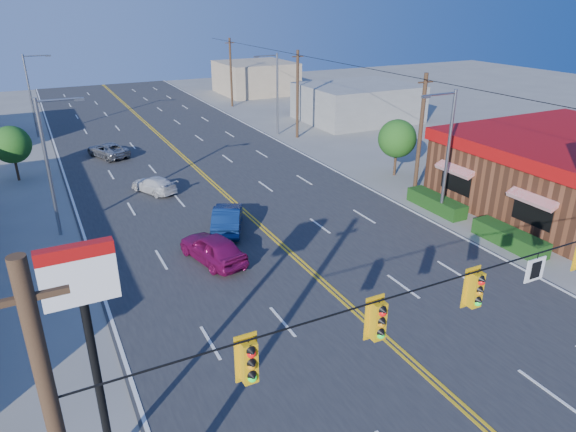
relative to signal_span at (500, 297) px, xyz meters
name	(u,v)px	position (x,y,z in m)	size (l,w,h in m)	color
ground	(479,423)	(0.12, 0.00, -4.89)	(160.00, 160.00, 0.00)	gray
road	(246,213)	(0.12, 20.00, -4.86)	(20.00, 120.00, 0.06)	#2D2D30
signal_span	(500,297)	(0.00, 0.00, 0.00)	(24.32, 0.34, 9.00)	#47301E
kfc	(568,170)	(20.02, 12.00, -2.51)	(16.30, 12.40, 4.70)	brown
pizza_hut_sign	(86,314)	(-10.88, 4.00, 0.30)	(1.90, 0.30, 6.85)	black
streetlight_se	(446,148)	(10.91, 14.00, -0.37)	(2.55, 0.25, 8.00)	gray
streetlight_ne	(276,90)	(10.91, 38.00, -0.37)	(2.55, 0.25, 8.00)	gray
streetlight_sw	(51,160)	(-10.67, 22.00, -0.37)	(2.55, 0.25, 8.00)	gray
streetlight_nw	(32,91)	(-10.67, 48.00, -0.37)	(2.55, 0.25, 8.00)	gray
utility_pole_near	(420,136)	(12.32, 18.00, -0.69)	(0.28, 0.28, 8.40)	#47301E
utility_pole_mid	(297,95)	(12.32, 36.00, -0.69)	(0.28, 0.28, 8.40)	#47301E
utility_pole_far	(231,73)	(12.32, 54.00, -0.69)	(0.28, 0.28, 8.40)	#47301E
tree_kfc_rear	(397,139)	(13.62, 22.00, -1.95)	(2.94, 2.94, 4.41)	#47301E
tree_west	(12,145)	(-12.88, 34.00, -2.09)	(2.80, 2.80, 4.20)	#47301E
bld_east_mid	(357,102)	(22.12, 40.00, -2.89)	(12.00, 10.00, 4.00)	gray
bld_east_far	(256,78)	(19.12, 62.00, -2.69)	(10.00, 10.00, 4.40)	tan
car_magenta	(213,249)	(-3.94, 14.62, -4.12)	(1.81, 4.51, 1.54)	#7E0E4A
car_blue	(227,219)	(-1.85, 18.01, -4.13)	(1.60, 4.59, 1.51)	navy
car_white	(154,185)	(-4.24, 26.53, -4.32)	(1.57, 3.87, 1.12)	silver
car_silver	(108,151)	(-5.74, 37.19, -4.26)	(2.08, 4.50, 1.25)	gray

